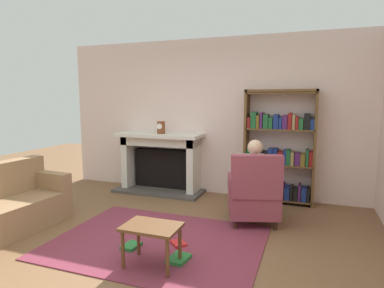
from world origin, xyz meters
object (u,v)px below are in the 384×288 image
Objects in this scene: mantel_clock at (161,127)px; seated_reader at (253,177)px; fireplace at (161,160)px; bookshelf at (279,150)px; armchair_reading at (254,194)px; side_table at (152,232)px.

mantel_clock reaches higher than seated_reader.
fireplace is 1.40× the size of seated_reader.
fireplace is 0.88× the size of bookshelf.
armchair_reading is at bearing -29.92° from fireplace.
seated_reader is at bearing -27.68° from fireplace.
mantel_clock is 2.18m from armchair_reading.
bookshelf is at bearing 3.84° from mantel_clock.
fireplace is at bearing -44.77° from seated_reader.
mantel_clock is 0.38× the size of side_table.
side_table is (-0.77, -1.45, -0.06)m from armchair_reading.
side_table is at bearing -66.74° from fireplace.
mantel_clock is at bearing -176.16° from bookshelf.
bookshelf is 1.87× the size of armchair_reading.
bookshelf is (2.01, 0.14, -0.31)m from mantel_clock.
bookshelf is at bearing 0.90° from fireplace.
fireplace is at bearing 113.26° from side_table.
fireplace reaches higher than side_table.
side_table is (-0.98, -2.55, -0.50)m from bookshelf.
mantel_clock is 2.75m from side_table.
seated_reader is at bearing -25.74° from mantel_clock.
mantel_clock is 2.04m from seated_reader.
mantel_clock is 0.12× the size of bookshelf.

